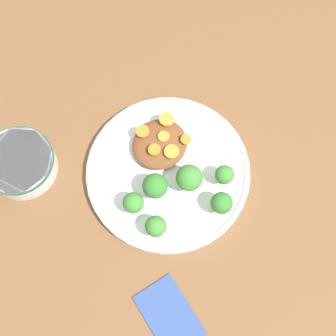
# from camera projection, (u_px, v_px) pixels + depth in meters

# --- Properties ---
(ground_plane) EXTENTS (4.00, 4.00, 0.00)m
(ground_plane) POSITION_uv_depth(u_px,v_px,m) (168.00, 174.00, 0.82)
(ground_plane) COLOR brown
(plate) EXTENTS (0.28, 0.28, 0.02)m
(plate) POSITION_uv_depth(u_px,v_px,m) (168.00, 172.00, 0.81)
(plate) COLOR white
(plate) RESTS_ON ground_plane
(dip_bowl) EXTENTS (0.12, 0.12, 0.05)m
(dip_bowl) POSITION_uv_depth(u_px,v_px,m) (20.00, 163.00, 0.80)
(dip_bowl) COLOR silver
(dip_bowl) RESTS_ON ground_plane
(stew_mound) EXTENTS (0.09, 0.10, 0.03)m
(stew_mound) POSITION_uv_depth(u_px,v_px,m) (160.00, 144.00, 0.81)
(stew_mound) COLOR brown
(stew_mound) RESTS_ON plate
(broccoli_floret_0) EXTENTS (0.03, 0.03, 0.05)m
(broccoli_floret_0) POSITION_uv_depth(u_px,v_px,m) (224.00, 175.00, 0.77)
(broccoli_floret_0) COLOR #759E51
(broccoli_floret_0) RESTS_ON plate
(broccoli_floret_1) EXTENTS (0.04, 0.04, 0.06)m
(broccoli_floret_1) POSITION_uv_depth(u_px,v_px,m) (189.00, 178.00, 0.77)
(broccoli_floret_1) COLOR #7FA85B
(broccoli_floret_1) RESTS_ON plate
(broccoli_floret_2) EXTENTS (0.04, 0.04, 0.05)m
(broccoli_floret_2) POSITION_uv_depth(u_px,v_px,m) (221.00, 204.00, 0.76)
(broccoli_floret_2) COLOR #759E51
(broccoli_floret_2) RESTS_ON plate
(broccoli_floret_3) EXTENTS (0.04, 0.04, 0.06)m
(broccoli_floret_3) POSITION_uv_depth(u_px,v_px,m) (155.00, 186.00, 0.76)
(broccoli_floret_3) COLOR #7FA85B
(broccoli_floret_3) RESTS_ON plate
(broccoli_floret_4) EXTENTS (0.03, 0.03, 0.05)m
(broccoli_floret_4) POSITION_uv_depth(u_px,v_px,m) (156.00, 227.00, 0.75)
(broccoli_floret_4) COLOR #7FA85B
(broccoli_floret_4) RESTS_ON plate
(broccoli_floret_5) EXTENTS (0.04, 0.04, 0.05)m
(broccoli_floret_5) POSITION_uv_depth(u_px,v_px,m) (133.00, 203.00, 0.76)
(broccoli_floret_5) COLOR #7FA85B
(broccoli_floret_5) RESTS_ON plate
(carrot_slice_0) EXTENTS (0.02, 0.02, 0.00)m
(carrot_slice_0) POSITION_uv_depth(u_px,v_px,m) (143.00, 131.00, 0.80)
(carrot_slice_0) COLOR orange
(carrot_slice_0) RESTS_ON stew_mound
(carrot_slice_1) EXTENTS (0.02, 0.02, 0.00)m
(carrot_slice_1) POSITION_uv_depth(u_px,v_px,m) (186.00, 139.00, 0.79)
(carrot_slice_1) COLOR orange
(carrot_slice_1) RESTS_ON stew_mound
(carrot_slice_2) EXTENTS (0.02, 0.02, 0.00)m
(carrot_slice_2) POSITION_uv_depth(u_px,v_px,m) (164.00, 137.00, 0.80)
(carrot_slice_2) COLOR orange
(carrot_slice_2) RESTS_ON stew_mound
(carrot_slice_3) EXTENTS (0.02, 0.02, 0.01)m
(carrot_slice_3) POSITION_uv_depth(u_px,v_px,m) (155.00, 149.00, 0.79)
(carrot_slice_3) COLOR orange
(carrot_slice_3) RESTS_ON stew_mound
(carrot_slice_4) EXTENTS (0.03, 0.03, 0.01)m
(carrot_slice_4) POSITION_uv_depth(u_px,v_px,m) (167.00, 119.00, 0.81)
(carrot_slice_4) COLOR orange
(carrot_slice_4) RESTS_ON stew_mound
(carrot_slice_5) EXTENTS (0.03, 0.03, 0.00)m
(carrot_slice_5) POSITION_uv_depth(u_px,v_px,m) (172.00, 152.00, 0.79)
(carrot_slice_5) COLOR orange
(carrot_slice_5) RESTS_ON stew_mound
(napkin) EXTENTS (0.12, 0.09, 0.01)m
(napkin) POSITION_uv_depth(u_px,v_px,m) (169.00, 315.00, 0.74)
(napkin) COLOR #334C8C
(napkin) RESTS_ON ground_plane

